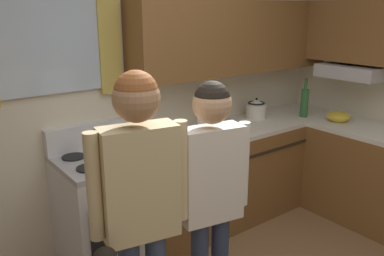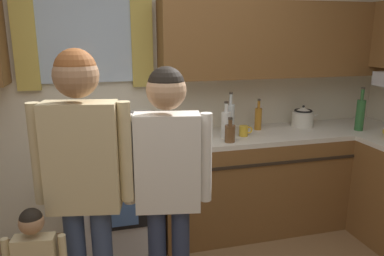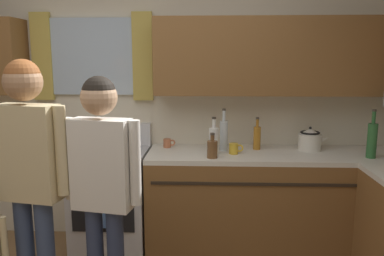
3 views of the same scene
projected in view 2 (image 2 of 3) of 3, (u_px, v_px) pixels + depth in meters
name	position (u px, v px, depth m)	size (l,w,h in m)	color
back_wall_unit	(157.00, 70.00, 3.21)	(4.60, 0.42, 2.60)	beige
kitchen_counter_run	(336.00, 190.00, 3.18)	(2.29, 2.03, 0.90)	brown
stove_oven	(121.00, 192.00, 3.10)	(0.63, 0.67, 1.10)	silver
bottle_wine_green	(360.00, 114.00, 3.35)	(0.08, 0.08, 0.39)	#2D6633
bottle_squat_brown	(230.00, 133.00, 3.00)	(0.08, 0.08, 0.21)	brown
bottle_oil_amber	(258.00, 118.00, 3.39)	(0.06, 0.06, 0.29)	#B27223
bottle_milk_white	(226.00, 124.00, 3.12)	(0.08, 0.08, 0.31)	white
bottle_tall_clear	(230.00, 118.00, 3.25)	(0.07, 0.07, 0.37)	silver
cup_terracotta	(173.00, 130.00, 3.25)	(0.11, 0.07, 0.08)	#B76642
mug_mustard_yellow	(244.00, 131.00, 3.19)	(0.12, 0.08, 0.09)	gold
stovetop_kettle	(303.00, 117.00, 3.50)	(0.27, 0.20, 0.21)	silver
adult_holding_child	(83.00, 169.00, 1.95)	(0.51, 0.23, 1.69)	#38476B
adult_in_plaid	(168.00, 172.00, 2.07)	(0.49, 0.22, 1.59)	#2D3856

